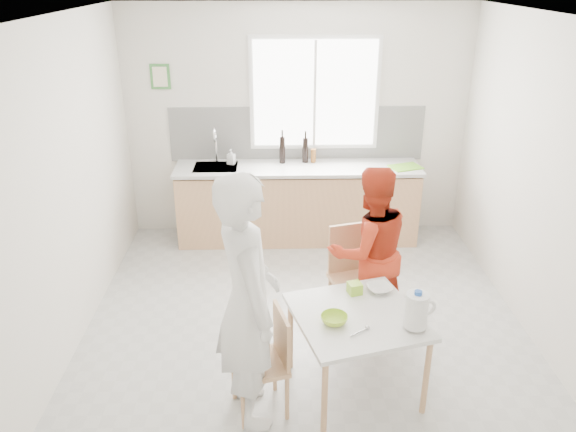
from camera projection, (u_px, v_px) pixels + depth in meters
name	position (u px, v px, depth m)	size (l,w,h in m)	color
ground	(306.00, 332.00, 5.08)	(4.50, 4.50, 0.00)	#B7B7B2
room_shell	(308.00, 159.00, 4.42)	(4.50, 4.50, 4.50)	silver
window	(315.00, 94.00, 6.44)	(1.50, 0.06, 1.30)	white
backsplash	(297.00, 134.00, 6.64)	(3.00, 0.02, 0.65)	white
picture_frame	(160.00, 77.00, 6.32)	(0.22, 0.03, 0.28)	#3D823B
kitchen_counter	(297.00, 206.00, 6.70)	(2.84, 0.64, 1.37)	#DEA977
dining_table	(356.00, 322.00, 4.16)	(1.10, 1.10, 0.68)	silver
chair_left	(267.00, 358.00, 4.04)	(0.46, 0.46, 0.82)	#DEA977
chair_far	(355.00, 273.00, 5.01)	(0.55, 0.55, 0.96)	#DEA977
person_white	(248.00, 303.00, 3.81)	(0.69, 0.45, 1.88)	white
person_red	(369.00, 252.00, 4.85)	(0.75, 0.59, 1.55)	red
bowl_green	(334.00, 319.00, 4.02)	(0.20, 0.20, 0.06)	#AAD932
bowl_white	(379.00, 288.00, 4.42)	(0.19, 0.19, 0.05)	white
milk_jug	(417.00, 310.00, 3.91)	(0.22, 0.16, 0.29)	white
green_box	(355.00, 288.00, 4.38)	(0.10, 0.10, 0.09)	#9DD932
spoon	(359.00, 332.00, 3.91)	(0.01, 0.01, 0.16)	#A5A5AA
cutting_board	(406.00, 167.00, 6.45)	(0.35, 0.25, 0.01)	#70C32D
wine_bottle_a	(282.00, 150.00, 6.54)	(0.07, 0.07, 0.32)	black
wine_bottle_b	(305.00, 150.00, 6.57)	(0.07, 0.07, 0.30)	black
jar_amber	(313.00, 156.00, 6.60)	(0.06, 0.06, 0.16)	brown
soap_bottle	(231.00, 157.00, 6.54)	(0.08, 0.08, 0.18)	#999999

